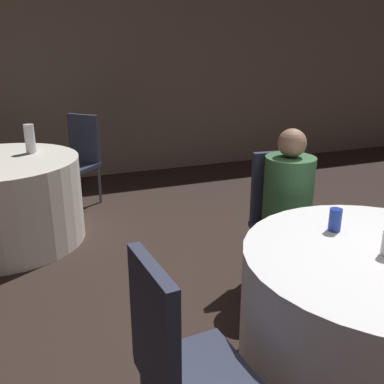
{
  "coord_description": "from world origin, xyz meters",
  "views": [
    {
      "loc": [
        -1.56,
        -1.36,
        1.69
      ],
      "look_at": [
        -0.7,
        0.9,
        0.86
      ],
      "focal_mm": 40.0,
      "sensor_mm": 36.0,
      "label": 1
    }
  ],
  "objects_px": {
    "table_near": "(371,322)",
    "soda_can_blue": "(335,220)",
    "person_green_jacket": "(291,215)",
    "chair_far_northeast": "(81,152)",
    "chair_near_north": "(280,209)",
    "bottle_far": "(30,139)",
    "table_far": "(4,201)",
    "chair_near_west": "(174,354)"
  },
  "relations": [
    {
      "from": "bottle_far",
      "to": "chair_near_north",
      "type": "bearing_deg",
      "value": -45.3
    },
    {
      "from": "chair_near_north",
      "to": "bottle_far",
      "type": "distance_m",
      "value": 2.32
    },
    {
      "from": "chair_near_west",
      "to": "bottle_far",
      "type": "relative_size",
      "value": 3.76
    },
    {
      "from": "table_far",
      "to": "soda_can_blue",
      "type": "relative_size",
      "value": 11.08
    },
    {
      "from": "table_far",
      "to": "chair_near_north",
      "type": "distance_m",
      "value": 2.41
    },
    {
      "from": "bottle_far",
      "to": "chair_near_west",
      "type": "bearing_deg",
      "value": -81.44
    },
    {
      "from": "table_far",
      "to": "chair_near_north",
      "type": "relative_size",
      "value": 1.38
    },
    {
      "from": "chair_far_northeast",
      "to": "soda_can_blue",
      "type": "height_order",
      "value": "chair_far_northeast"
    },
    {
      "from": "chair_near_west",
      "to": "bottle_far",
      "type": "distance_m",
      "value": 2.85
    },
    {
      "from": "table_near",
      "to": "table_far",
      "type": "distance_m",
      "value": 3.1
    },
    {
      "from": "chair_near_west",
      "to": "bottle_far",
      "type": "bearing_deg",
      "value": -176.61
    },
    {
      "from": "table_far",
      "to": "chair_near_west",
      "type": "bearing_deg",
      "value": -75.09
    },
    {
      "from": "table_near",
      "to": "chair_far_northeast",
      "type": "height_order",
      "value": "chair_far_northeast"
    },
    {
      "from": "person_green_jacket",
      "to": "chair_far_northeast",
      "type": "bearing_deg",
      "value": -58.79
    },
    {
      "from": "table_far",
      "to": "person_green_jacket",
      "type": "bearing_deg",
      "value": -41.12
    },
    {
      "from": "chair_near_west",
      "to": "chair_far_northeast",
      "type": "relative_size",
      "value": 1.0
    },
    {
      "from": "chair_near_west",
      "to": "person_green_jacket",
      "type": "xyz_separation_m",
      "value": [
        1.18,
        1.0,
        0.02
      ]
    },
    {
      "from": "chair_far_northeast",
      "to": "soda_can_blue",
      "type": "bearing_deg",
      "value": 152.94
    },
    {
      "from": "table_near",
      "to": "table_far",
      "type": "height_order",
      "value": "same"
    },
    {
      "from": "table_far",
      "to": "chair_far_northeast",
      "type": "height_order",
      "value": "chair_far_northeast"
    },
    {
      "from": "chair_far_northeast",
      "to": "bottle_far",
      "type": "bearing_deg",
      "value": 96.07
    },
    {
      "from": "chair_near_west",
      "to": "table_far",
      "type": "bearing_deg",
      "value": -170.26
    },
    {
      "from": "soda_can_blue",
      "to": "bottle_far",
      "type": "height_order",
      "value": "bottle_far"
    },
    {
      "from": "chair_near_north",
      "to": "chair_near_west",
      "type": "relative_size",
      "value": 1.0
    },
    {
      "from": "table_near",
      "to": "bottle_far",
      "type": "relative_size",
      "value": 5.02
    },
    {
      "from": "chair_near_north",
      "to": "chair_far_northeast",
      "type": "bearing_deg",
      "value": -56.79
    },
    {
      "from": "chair_near_west",
      "to": "bottle_far",
      "type": "height_order",
      "value": "bottle_far"
    },
    {
      "from": "chair_near_north",
      "to": "bottle_far",
      "type": "bearing_deg",
      "value": -38.62
    },
    {
      "from": "soda_can_blue",
      "to": "chair_near_west",
      "type": "bearing_deg",
      "value": -158.74
    },
    {
      "from": "chair_far_northeast",
      "to": "bottle_far",
      "type": "relative_size",
      "value": 3.76
    },
    {
      "from": "table_near",
      "to": "person_green_jacket",
      "type": "bearing_deg",
      "value": 83.32
    },
    {
      "from": "table_near",
      "to": "bottle_far",
      "type": "bearing_deg",
      "value": 118.91
    },
    {
      "from": "chair_near_north",
      "to": "chair_far_northeast",
      "type": "distance_m",
      "value": 2.51
    },
    {
      "from": "chair_near_west",
      "to": "soda_can_blue",
      "type": "relative_size",
      "value": 8.03
    },
    {
      "from": "table_near",
      "to": "soda_can_blue",
      "type": "relative_size",
      "value": 10.74
    },
    {
      "from": "person_green_jacket",
      "to": "bottle_far",
      "type": "xyz_separation_m",
      "value": [
        -1.6,
        1.8,
        0.29
      ]
    },
    {
      "from": "chair_far_northeast",
      "to": "bottle_far",
      "type": "distance_m",
      "value": 0.84
    },
    {
      "from": "chair_near_north",
      "to": "chair_far_northeast",
      "type": "xyz_separation_m",
      "value": [
        -1.12,
        2.24,
        0.0
      ]
    },
    {
      "from": "chair_near_west",
      "to": "person_green_jacket",
      "type": "distance_m",
      "value": 1.54
    },
    {
      "from": "chair_near_north",
      "to": "person_green_jacket",
      "type": "height_order",
      "value": "person_green_jacket"
    },
    {
      "from": "chair_far_northeast",
      "to": "person_green_jacket",
      "type": "xyz_separation_m",
      "value": [
        1.1,
        -2.41,
        0.02
      ]
    },
    {
      "from": "table_near",
      "to": "chair_near_west",
      "type": "relative_size",
      "value": 1.34
    }
  ]
}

